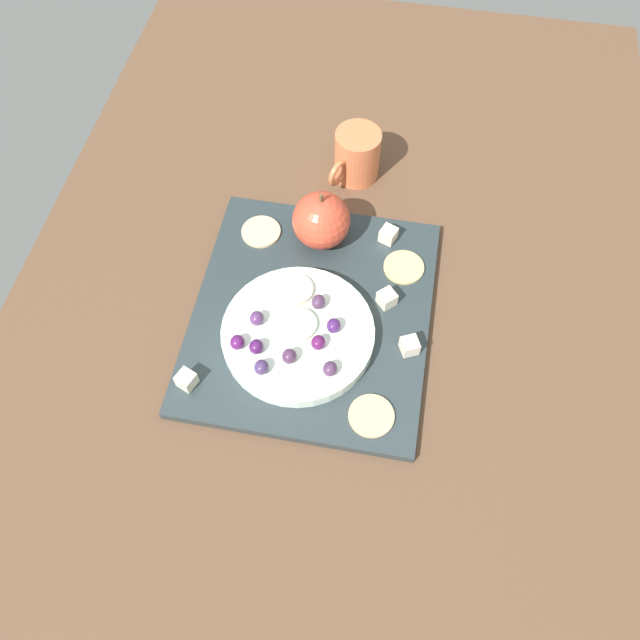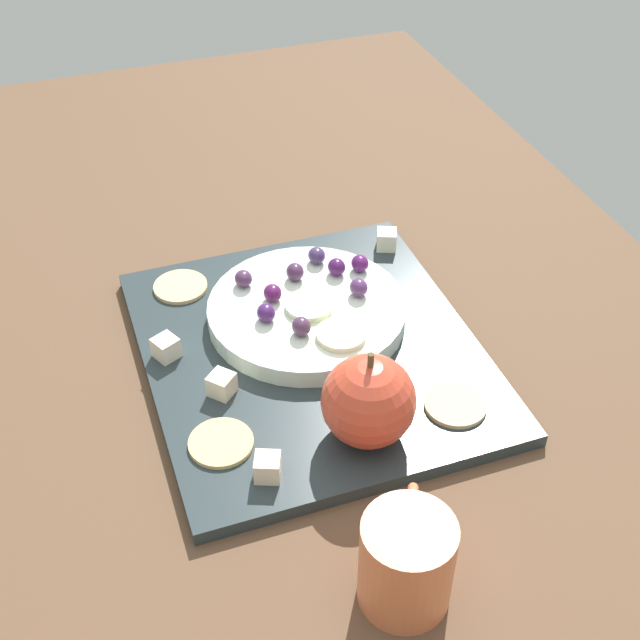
{
  "view_description": "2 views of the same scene",
  "coord_description": "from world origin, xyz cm",
  "px_view_note": "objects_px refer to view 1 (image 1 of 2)",
  "views": [
    {
      "loc": [
        39.93,
        5.82,
        73.92
      ],
      "look_at": [
        1.77,
        -1.12,
        7.34
      ],
      "focal_mm": 35.64,
      "sensor_mm": 36.0,
      "label": 1
    },
    {
      "loc": [
        -57.02,
        16.16,
        57.62
      ],
      "look_at": [
        -1.99,
        -3.14,
        8.71
      ],
      "focal_mm": 48.46,
      "sensor_mm": 36.0,
      "label": 2
    }
  ],
  "objects_px": {
    "grape_3": "(289,356)",
    "apple_slice_1": "(295,290)",
    "cracker_1": "(404,267)",
    "grape_5": "(261,367)",
    "grape_1": "(334,326)",
    "cheese_cube_3": "(387,298)",
    "grape_8": "(257,318)",
    "grape_0": "(237,342)",
    "cracker_0": "(261,232)",
    "cup": "(356,155)",
    "cheese_cube_1": "(186,380)",
    "cracker_2": "(371,416)",
    "platter": "(312,315)",
    "grape_7": "(256,347)",
    "apple_whole": "(321,221)",
    "grape_6": "(318,342)",
    "cheese_cube_0": "(410,346)",
    "grape_2": "(318,302)",
    "serving_dish": "(298,334)",
    "grape_4": "(330,369)",
    "cheese_cube_2": "(388,235)",
    "apple_slice_0": "(299,325)"
  },
  "relations": [
    {
      "from": "grape_3",
      "to": "apple_slice_1",
      "type": "height_order",
      "value": "grape_3"
    },
    {
      "from": "cracker_1",
      "to": "grape_5",
      "type": "height_order",
      "value": "grape_5"
    },
    {
      "from": "cracker_1",
      "to": "grape_1",
      "type": "bearing_deg",
      "value": -32.19
    },
    {
      "from": "cheese_cube_3",
      "to": "grape_8",
      "type": "xyz_separation_m",
      "value": [
        0.07,
        -0.15,
        0.02
      ]
    },
    {
      "from": "cracker_1",
      "to": "grape_8",
      "type": "bearing_deg",
      "value": -53.38
    },
    {
      "from": "grape_0",
      "to": "cracker_0",
      "type": "bearing_deg",
      "value": -175.14
    },
    {
      "from": "cracker_0",
      "to": "cup",
      "type": "distance_m",
      "value": 0.18
    },
    {
      "from": "cheese_cube_1",
      "to": "grape_3",
      "type": "xyz_separation_m",
      "value": [
        -0.04,
        0.12,
        0.02
      ]
    },
    {
      "from": "cracker_2",
      "to": "grape_0",
      "type": "xyz_separation_m",
      "value": [
        -0.05,
        -0.17,
        0.02
      ]
    },
    {
      "from": "platter",
      "to": "grape_7",
      "type": "distance_m",
      "value": 0.1
    },
    {
      "from": "apple_whole",
      "to": "grape_6",
      "type": "height_order",
      "value": "apple_whole"
    },
    {
      "from": "cracker_0",
      "to": "grape_8",
      "type": "bearing_deg",
      "value": 11.76
    },
    {
      "from": "apple_whole",
      "to": "apple_slice_1",
      "type": "xyz_separation_m",
      "value": [
        0.1,
        -0.01,
        -0.02
      ]
    },
    {
      "from": "cracker_0",
      "to": "grape_0",
      "type": "relative_size",
      "value": 2.84
    },
    {
      "from": "cracker_2",
      "to": "grape_5",
      "type": "height_order",
      "value": "grape_5"
    },
    {
      "from": "cheese_cube_0",
      "to": "apple_slice_1",
      "type": "height_order",
      "value": "apple_slice_1"
    },
    {
      "from": "cracker_2",
      "to": "grape_6",
      "type": "bearing_deg",
      "value": -133.16
    },
    {
      "from": "grape_2",
      "to": "apple_slice_1",
      "type": "relative_size",
      "value": 0.42
    },
    {
      "from": "grape_2",
      "to": "grape_7",
      "type": "distance_m",
      "value": 0.1
    },
    {
      "from": "cheese_cube_1",
      "to": "grape_2",
      "type": "xyz_separation_m",
      "value": [
        -0.12,
        0.14,
        0.02
      ]
    },
    {
      "from": "grape_5",
      "to": "grape_0",
      "type": "bearing_deg",
      "value": -127.19
    },
    {
      "from": "grape_3",
      "to": "grape_7",
      "type": "height_order",
      "value": "same"
    },
    {
      "from": "platter",
      "to": "grape_8",
      "type": "height_order",
      "value": "grape_8"
    },
    {
      "from": "serving_dish",
      "to": "apple_whole",
      "type": "relative_size",
      "value": 2.44
    },
    {
      "from": "cup",
      "to": "grape_8",
      "type": "bearing_deg",
      "value": -15.08
    },
    {
      "from": "cheese_cube_1",
      "to": "grape_2",
      "type": "bearing_deg",
      "value": 132.42
    },
    {
      "from": "cheese_cube_1",
      "to": "grape_1",
      "type": "xyz_separation_m",
      "value": [
        -0.09,
        0.16,
        0.02
      ]
    },
    {
      "from": "grape_5",
      "to": "grape_7",
      "type": "relative_size",
      "value": 1.0
    },
    {
      "from": "grape_1",
      "to": "grape_0",
      "type": "bearing_deg",
      "value": -68.55
    },
    {
      "from": "grape_4",
      "to": "cheese_cube_1",
      "type": "bearing_deg",
      "value": -77.46
    },
    {
      "from": "cracker_2",
      "to": "grape_3",
      "type": "bearing_deg",
      "value": -113.79
    },
    {
      "from": "grape_1",
      "to": "grape_3",
      "type": "distance_m",
      "value": 0.07
    },
    {
      "from": "grape_4",
      "to": "grape_6",
      "type": "distance_m",
      "value": 0.04
    },
    {
      "from": "apple_whole",
      "to": "cheese_cube_0",
      "type": "height_order",
      "value": "apple_whole"
    },
    {
      "from": "cheese_cube_2",
      "to": "apple_slice_0",
      "type": "height_order",
      "value": "apple_slice_0"
    },
    {
      "from": "grape_8",
      "to": "apple_slice_1",
      "type": "xyz_separation_m",
      "value": [
        -0.05,
        0.04,
        -0.01
      ]
    },
    {
      "from": "apple_slice_0",
      "to": "cheese_cube_1",
      "type": "bearing_deg",
      "value": -52.1
    },
    {
      "from": "cheese_cube_2",
      "to": "grape_0",
      "type": "xyz_separation_m",
      "value": [
        0.21,
        -0.16,
        0.02
      ]
    },
    {
      "from": "grape_0",
      "to": "grape_7",
      "type": "height_order",
      "value": "same"
    },
    {
      "from": "grape_0",
      "to": "grape_1",
      "type": "relative_size",
      "value": 1.0
    },
    {
      "from": "cheese_cube_1",
      "to": "cup",
      "type": "bearing_deg",
      "value": 159.12
    },
    {
      "from": "platter",
      "to": "serving_dish",
      "type": "relative_size",
      "value": 1.79
    },
    {
      "from": "grape_7",
      "to": "grape_8",
      "type": "distance_m",
      "value": 0.04
    },
    {
      "from": "cheese_cube_2",
      "to": "grape_1",
      "type": "distance_m",
      "value": 0.17
    },
    {
      "from": "cheese_cube_1",
      "to": "apple_slice_0",
      "type": "height_order",
      "value": "apple_slice_0"
    },
    {
      "from": "serving_dish",
      "to": "cheese_cube_3",
      "type": "xyz_separation_m",
      "value": [
        -0.07,
        0.1,
        0.0
      ]
    },
    {
      "from": "grape_2",
      "to": "cup",
      "type": "xyz_separation_m",
      "value": [
        -0.26,
        0.01,
        -0.0
      ]
    },
    {
      "from": "serving_dish",
      "to": "cracker_2",
      "type": "xyz_separation_m",
      "value": [
        0.09,
        0.1,
        -0.01
      ]
    },
    {
      "from": "grape_5",
      "to": "apple_slice_0",
      "type": "relative_size",
      "value": 0.42
    },
    {
      "from": "cheese_cube_3",
      "to": "cracker_0",
      "type": "height_order",
      "value": "cheese_cube_3"
    }
  ]
}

